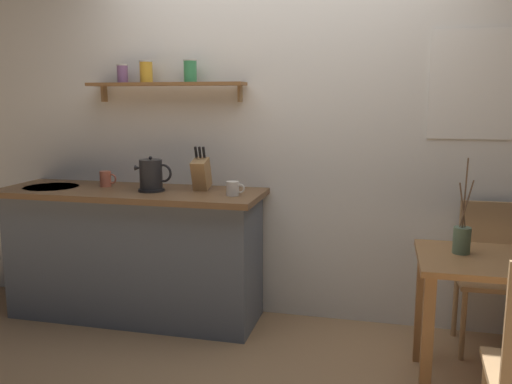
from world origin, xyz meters
name	(u,v)px	position (x,y,z in m)	size (l,w,h in m)	color
ground_plane	(262,351)	(0.00, 0.00, 0.00)	(14.00, 14.00, 0.00)	#A87F56
back_wall	(313,126)	(0.21, 0.65, 1.35)	(6.80, 0.11, 2.70)	white
kitchen_counter	(134,253)	(-1.00, 0.32, 0.47)	(1.83, 0.63, 0.92)	slate
wall_shelf	(162,80)	(-0.82, 0.49, 1.67)	(1.12, 0.20, 0.28)	brown
dining_table	(511,285)	(1.34, -0.16, 0.60)	(0.93, 0.62, 0.73)	#9E6B3D
dining_chair_far	(489,268)	(1.34, 0.42, 0.51)	(0.40, 0.40, 0.90)	tan
twig_vase	(462,238)	(1.10, -0.10, 0.81)	(0.09, 0.09, 0.51)	#567056
electric_kettle	(151,176)	(-0.83, 0.27, 1.03)	(0.26, 0.18, 0.24)	black
knife_block	(201,173)	(-0.51, 0.38, 1.04)	(0.10, 0.17, 0.30)	tan
coffee_mug_by_sink	(106,179)	(-1.22, 0.38, 0.98)	(0.12, 0.08, 0.11)	#C6664C
coffee_mug_spare	(233,188)	(-0.25, 0.24, 0.97)	(0.12, 0.08, 0.09)	white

